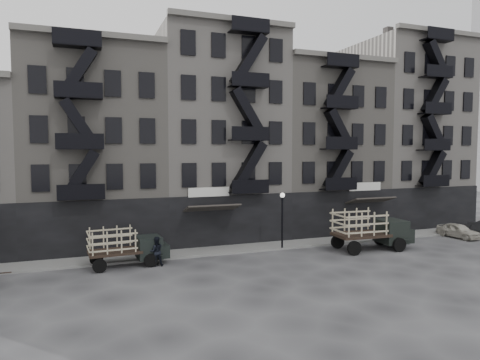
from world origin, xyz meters
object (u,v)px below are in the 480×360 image
object	(u,v)px
stake_truck_west	(126,244)
car_east	(458,231)
stake_truck_east	(371,227)
pedestrian_mid	(156,251)

from	to	relation	value
stake_truck_west	car_east	distance (m)	27.40
stake_truck_east	car_east	xyz separation A→B (m)	(9.82, 1.12, -1.11)
car_east	stake_truck_east	bearing A→B (deg)	-179.41
stake_truck_east	pedestrian_mid	bearing A→B (deg)	179.19
stake_truck_east	car_east	distance (m)	9.95
stake_truck_east	stake_truck_west	bearing A→B (deg)	177.32
stake_truck_east	car_east	size ratio (longest dim) A/B	1.71
stake_truck_east	pedestrian_mid	xyz separation A→B (m)	(-15.75, 1.03, -0.77)
pedestrian_mid	stake_truck_east	bearing A→B (deg)	178.27
car_east	pedestrian_mid	xyz separation A→B (m)	(-25.58, -0.09, 0.34)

